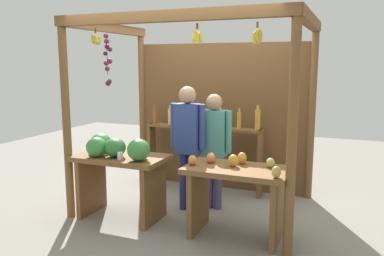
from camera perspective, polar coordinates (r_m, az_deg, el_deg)
name	(u,v)px	position (r m, az deg, el deg)	size (l,w,h in m)	color
ground_plane	(197,207)	(5.53, 0.76, -11.26)	(12.00, 12.00, 0.00)	gray
market_stall	(208,99)	(5.60, 2.38, 4.27)	(2.85, 2.00, 2.50)	brown
fruit_counter_left	(118,163)	(5.03, -10.65, -4.98)	(1.15, 0.65, 1.07)	brown
fruit_counter_right	(236,187)	(4.48, 6.41, -8.41)	(1.15, 0.64, 0.94)	brown
bottle_shelf_unit	(204,140)	(6.01, 1.73, -1.71)	(1.83, 0.22, 1.36)	brown
vendor_man	(187,137)	(5.16, -0.65, -1.27)	(0.48, 0.22, 1.65)	navy
vendor_woman	(214,141)	(5.24, 3.18, -1.92)	(0.48, 0.21, 1.55)	#4A426E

